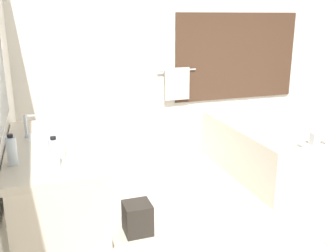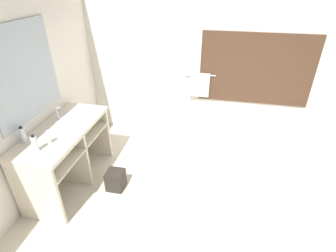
{
  "view_description": "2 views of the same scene",
  "coord_description": "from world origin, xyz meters",
  "views": [
    {
      "loc": [
        -1.92,
        -2.17,
        1.78
      ],
      "look_at": [
        -0.78,
        1.11,
        0.76
      ],
      "focal_mm": 40.0,
      "sensor_mm": 36.0,
      "label": 1
    },
    {
      "loc": [
        0.01,
        -1.9,
        2.57
      ],
      "look_at": [
        -0.61,
        1.12,
        0.76
      ],
      "focal_mm": 28.0,
      "sensor_mm": 36.0,
      "label": 2
    }
  ],
  "objects": [
    {
      "name": "ground_plane",
      "position": [
        0.0,
        0.0,
        0.0
      ],
      "size": [
        16.0,
        16.0,
        0.0
      ],
      "primitive_type": "plane",
      "color": "beige",
      "rests_on": "ground"
    },
    {
      "name": "wall_back_with_blinds",
      "position": [
        0.02,
        2.23,
        1.35
      ],
      "size": [
        7.4,
        0.13,
        2.7
      ],
      "color": "white",
      "rests_on": "ground_plane"
    },
    {
      "name": "vanity_counter",
      "position": [
        -1.87,
        0.61,
        0.64
      ],
      "size": [
        0.64,
        1.43,
        0.88
      ],
      "color": "beige",
      "rests_on": "ground_plane"
    },
    {
      "name": "sink_faucet",
      "position": [
        -2.04,
        0.8,
        0.97
      ],
      "size": [
        0.09,
        0.04,
        0.18
      ],
      "color": "silver",
      "rests_on": "vanity_counter"
    },
    {
      "name": "bathtub",
      "position": [
        0.54,
        1.36,
        0.32
      ],
      "size": [
        0.91,
        1.67,
        0.7
      ],
      "color": "silver",
      "rests_on": "ground_plane"
    },
    {
      "name": "water_bottle_1",
      "position": [
        -1.87,
        0.09,
        0.98
      ],
      "size": [
        0.06,
        0.06,
        0.2
      ],
      "color": "white",
      "rests_on": "vanity_counter"
    },
    {
      "name": "water_bottle_2",
      "position": [
        -2.12,
        0.23,
        0.97
      ],
      "size": [
        0.06,
        0.06,
        0.2
      ],
      "color": "white",
      "rests_on": "vanity_counter"
    },
    {
      "name": "soap_dispenser",
      "position": [
        -1.82,
        0.26,
        0.95
      ],
      "size": [
        0.05,
        0.05,
        0.17
      ],
      "color": "white",
      "rests_on": "vanity_counter"
    },
    {
      "name": "waste_bin",
      "position": [
        -1.23,
        0.59,
        0.13
      ],
      "size": [
        0.23,
        0.23,
        0.27
      ],
      "color": "#2D2823",
      "rests_on": "ground_plane"
    }
  ]
}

